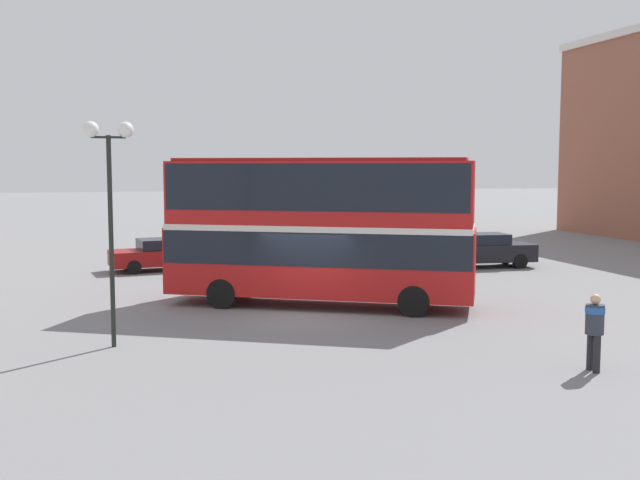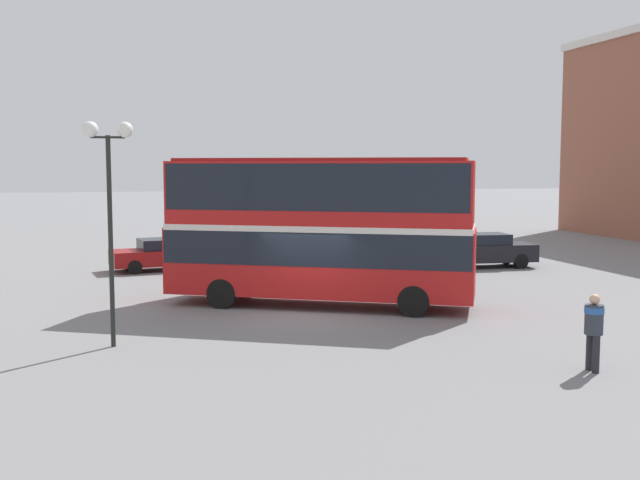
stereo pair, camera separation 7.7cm
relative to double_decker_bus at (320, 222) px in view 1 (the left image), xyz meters
name	(u,v)px [view 1 (the left image)]	position (x,y,z in m)	size (l,w,h in m)	color
ground_plane	(307,315)	(-0.81, -1.45, -2.78)	(240.00, 240.00, 0.00)	slate
double_decker_bus	(320,222)	(0.00, 0.00, 0.00)	(10.09, 6.91, 4.89)	red
pedestrian_foreground	(595,324)	(3.92, -9.29, -1.70)	(0.46, 0.46, 1.77)	#232328
parked_car_kerb_near	(484,250)	(9.74, 7.39, -1.99)	(4.60, 2.08, 1.55)	black
parked_car_kerb_far	(162,254)	(-4.60, 10.15, -2.06)	(4.66, 2.54, 1.41)	maroon
street_lamp_twin_globe	(109,171)	(-6.57, -4.11, 1.71)	(1.24, 0.40, 5.73)	black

